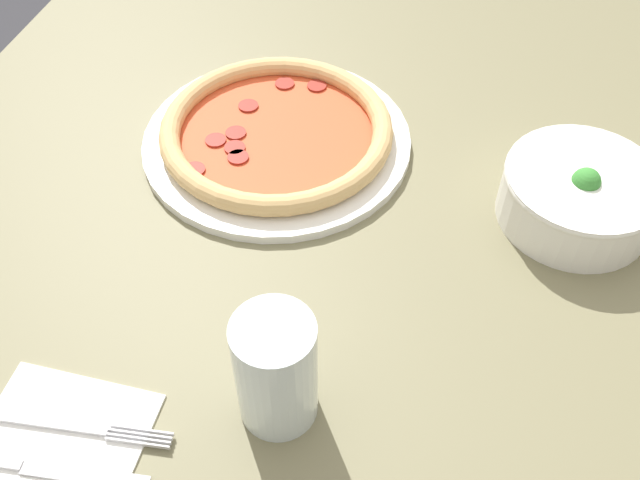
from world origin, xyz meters
name	(u,v)px	position (x,y,z in m)	size (l,w,h in m)	color
ground_plane	(330,449)	(0.00, 0.00, 0.00)	(8.00, 8.00, 0.00)	#333338
dining_table	(336,226)	(0.00, 0.00, 0.68)	(1.25, 1.08, 0.77)	#706B4C
pizza	(277,134)	(-0.03, -0.09, 0.79)	(0.34, 0.34, 0.04)	white
bowl	(578,193)	(0.00, 0.28, 0.81)	(0.18, 0.18, 0.08)	white
napkin	(55,451)	(0.41, -0.16, 0.77)	(0.15, 0.15, 0.00)	white
fork	(63,426)	(0.39, -0.16, 0.78)	(0.03, 0.20, 0.00)	silver
knife	(34,468)	(0.43, -0.17, 0.78)	(0.03, 0.19, 0.01)	silver
glass	(276,371)	(0.32, 0.02, 0.84)	(0.07, 0.07, 0.13)	silver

